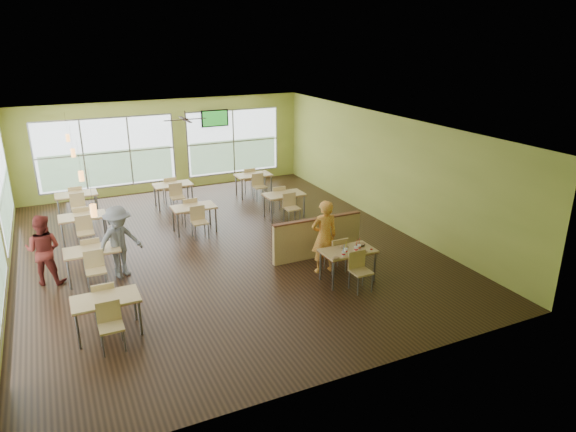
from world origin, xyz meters
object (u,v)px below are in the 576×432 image
Objects in this scene: main_table at (348,255)px; half_wall_divider at (317,237)px; man_plaid at (324,237)px; food_basket at (360,244)px.

main_table is 1.45m from half_wall_divider.
main_table is 0.86× the size of man_plaid.
half_wall_divider is at bearing 105.82° from food_basket.
food_basket is (0.65, -0.54, -0.10)m from man_plaid.
man_plaid is at bearing 140.10° from food_basket.
half_wall_divider is (0.00, 1.45, -0.11)m from main_table.
half_wall_divider reaches higher than food_basket.
half_wall_divider reaches higher than main_table.
man_plaid is (-0.26, 0.64, 0.25)m from main_table.
man_plaid reaches higher than half_wall_divider.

